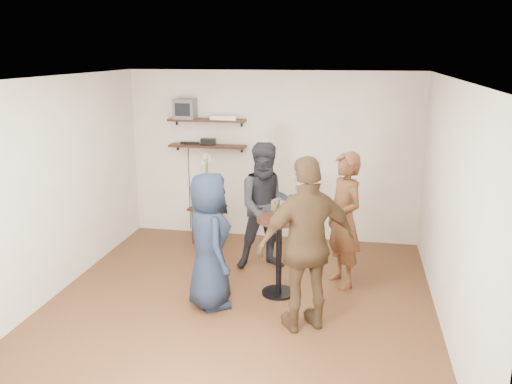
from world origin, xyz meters
TOP-DOWN VIEW (x-y plane):
  - room at (0.00, 0.00)m, footprint 4.58×5.08m
  - shelf_upper at (-1.00, 2.38)m, footprint 1.20×0.25m
  - shelf_lower at (-1.00, 2.38)m, footprint 1.20×0.25m
  - crt_monitor at (-1.34, 2.38)m, footprint 0.32×0.30m
  - dvd_deck at (-0.72, 2.38)m, footprint 0.40×0.24m
  - radio at (-0.99, 2.38)m, footprint 0.22×0.10m
  - power_strip at (-1.30, 2.42)m, footprint 0.30×0.05m
  - side_table at (-0.95, 2.11)m, footprint 0.56×0.56m
  - vase_lilies at (-0.95, 2.11)m, footprint 0.18×0.19m
  - drinks_table at (0.41, 0.41)m, footprint 0.53×0.53m
  - wine_glass_fl at (0.35, 0.39)m, footprint 0.07×0.07m
  - wine_glass_fr at (0.48, 0.38)m, footprint 0.06×0.06m
  - wine_glass_bl at (0.39, 0.47)m, footprint 0.07×0.07m
  - wine_glass_br at (0.44, 0.42)m, footprint 0.07×0.07m
  - person_plaid at (1.16, 0.84)m, footprint 0.66×0.74m
  - person_dark at (0.13, 1.23)m, footprint 1.01×0.89m
  - person_navy at (-0.33, -0.03)m, footprint 0.83×0.92m
  - person_brown at (0.82, -0.35)m, footprint 1.18×0.92m

SIDE VIEW (x-z plane):
  - side_table at x=-0.95m, z-range 0.18..0.74m
  - drinks_table at x=0.41m, z-range 0.14..1.11m
  - person_navy at x=-0.33m, z-range 0.00..1.58m
  - vase_lilies at x=-0.95m, z-range 0.39..1.27m
  - person_plaid at x=1.16m, z-range 0.00..1.71m
  - person_dark at x=0.13m, z-range 0.00..1.73m
  - person_brown at x=0.82m, z-range 0.00..1.87m
  - wine_glass_fr at x=0.48m, z-range 1.00..1.20m
  - wine_glass_br at x=0.44m, z-range 1.01..1.22m
  - wine_glass_bl at x=0.39m, z-range 1.01..1.23m
  - wine_glass_fl at x=0.35m, z-range 1.01..1.23m
  - room at x=0.00m, z-range -0.04..2.64m
  - shelf_lower at x=-1.00m, z-range 1.43..1.47m
  - power_strip at x=-1.30m, z-range 1.47..1.50m
  - radio at x=-0.99m, z-range 1.47..1.57m
  - shelf_upper at x=-1.00m, z-range 1.83..1.87m
  - dvd_deck at x=-0.72m, z-range 1.87..1.93m
  - crt_monitor at x=-1.34m, z-range 1.87..2.17m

